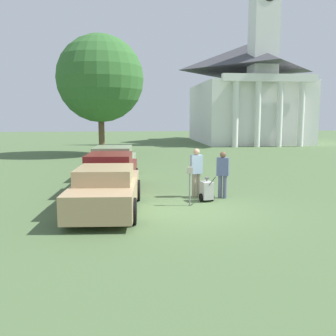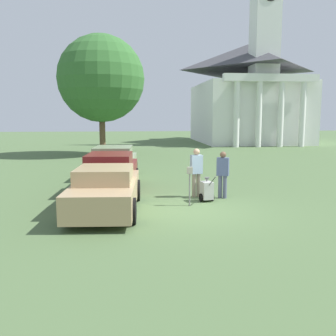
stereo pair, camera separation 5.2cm
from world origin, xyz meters
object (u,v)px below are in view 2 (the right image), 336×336
parked_car_sage (114,164)px  person_supervisor (223,172)px  parking_meter (190,179)px  equipment_cart (207,190)px  parked_car_tan (106,190)px  church (249,88)px  person_worker (196,169)px  parked_car_maroon (110,174)px

parked_car_sage → person_supervisor: size_ratio=3.16×
parking_meter → equipment_cart: parking_meter is taller
parking_meter → equipment_cart: size_ratio=1.28×
parked_car_sage → parked_car_tan: bearing=-86.3°
parked_car_sage → church: 27.57m
parked_car_tan → parked_car_sage: bearing=93.7°
parked_car_tan → parking_meter: parked_car_tan is taller
parking_meter → equipment_cart: 1.03m
person_worker → church: (10.78, 27.65, 4.91)m
parked_car_maroon → person_worker: person_worker is taller
parked_car_tan → church: (13.92, 29.43, 5.25)m
parked_car_maroon → parked_car_sage: parked_car_maroon is taller
person_worker → person_supervisor: person_worker is taller
parked_car_sage → equipment_cart: size_ratio=5.30×
person_supervisor → equipment_cart: (-0.66, -0.44, -0.57)m
parked_car_tan → parked_car_maroon: 2.84m
parked_car_tan → parking_meter: (2.69, 0.48, 0.23)m
parked_car_maroon → parked_car_sage: bearing=93.7°
person_worker → person_supervisor: size_ratio=1.05×
equipment_cart → person_supervisor: bearing=23.3°
church → parked_car_maroon: bearing=-117.6°
parked_car_tan → person_worker: size_ratio=2.69×
parked_car_maroon → equipment_cart: (3.38, -1.79, -0.33)m
equipment_cart → church: bearing=59.5°
person_worker → parking_meter: bearing=59.1°
parked_car_maroon → person_worker: (3.14, -1.06, 0.29)m
parked_car_maroon → parking_meter: parked_car_maroon is taller
parked_car_sage → parking_meter: size_ratio=4.15×
parked_car_maroon → church: (13.93, 26.59, 5.20)m
equipment_cart → church: 30.78m
person_supervisor → church: (9.88, 27.95, 4.96)m
equipment_cart → church: (10.54, 28.39, 5.53)m
parked_car_maroon → parked_car_sage: (-0.00, 3.38, -0.02)m
parked_car_sage → church: size_ratio=0.22×
parked_car_maroon → church: 30.47m
equipment_cart → person_worker: bearing=97.7°
parked_car_sage → person_worker: (3.15, -4.44, 0.31)m
person_worker → equipment_cart: (0.24, -0.74, -0.63)m
parked_car_sage → parking_meter: bearing=-61.2°
parked_car_maroon → person_worker: 3.33m
equipment_cart → parked_car_sage: bearing=113.0°
parked_car_tan → parked_car_maroon: parked_car_maroon is taller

